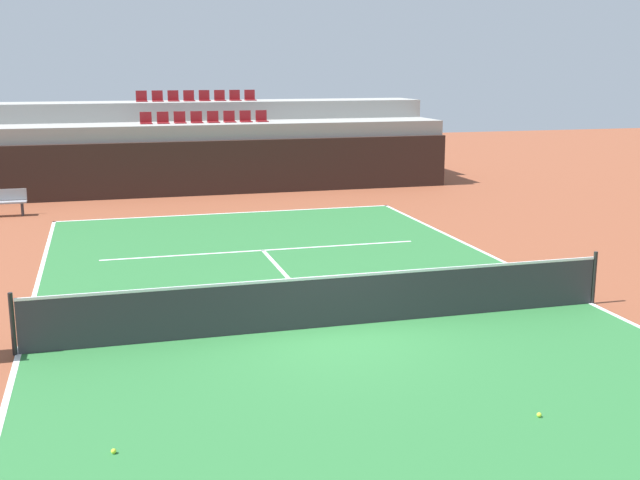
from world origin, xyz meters
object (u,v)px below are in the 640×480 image
object	(u,v)px
player_bench	(2,200)
tennis_ball_2	(114,451)
tennis_net	(332,300)
tennis_ball_0	(539,415)

from	to	relation	value
player_bench	tennis_ball_2	size ratio (longest dim) A/B	22.73
tennis_net	player_bench	bearing A→B (deg)	117.71
tennis_net	tennis_ball_0	bearing A→B (deg)	-69.84
tennis_ball_0	tennis_ball_2	size ratio (longest dim) A/B	1.00
tennis_net	tennis_ball_2	bearing A→B (deg)	-134.96
player_bench	tennis_ball_0	bearing A→B (deg)	-64.09
tennis_ball_0	tennis_net	bearing A→B (deg)	110.16
tennis_net	tennis_ball_0	size ratio (longest dim) A/B	167.88
tennis_ball_0	tennis_ball_2	bearing A→B (deg)	175.17
tennis_ball_2	tennis_net	bearing A→B (deg)	45.04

